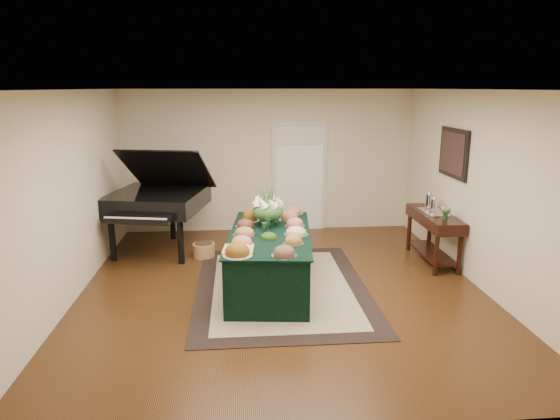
{
  "coord_description": "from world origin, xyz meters",
  "views": [
    {
      "loc": [
        -0.57,
        -6.48,
        2.73
      ],
      "look_at": [
        0.0,
        0.3,
        1.05
      ],
      "focal_mm": 32.0,
      "sensor_mm": 36.0,
      "label": 1
    }
  ],
  "objects": [
    {
      "name": "pink_bouquet",
      "position": [
        2.5,
        0.49,
        0.94
      ],
      "size": [
        0.16,
        0.16,
        0.21
      ],
      "color": "#16371E",
      "rests_on": "mahogany_sideboard"
    },
    {
      "name": "wicker_basket",
      "position": [
        -1.17,
        1.42,
        0.11
      ],
      "size": [
        0.36,
        0.36,
        0.23
      ],
      "primitive_type": "cylinder",
      "color": "#A26F41",
      "rests_on": "ground"
    },
    {
      "name": "wall_painting",
      "position": [
        2.72,
        0.89,
        1.75
      ],
      "size": [
        0.05,
        0.95,
        0.75
      ],
      "color": "black",
      "rests_on": "ground"
    },
    {
      "name": "grand_piano",
      "position": [
        -1.93,
        1.83,
        0.89
      ],
      "size": [
        1.83,
        1.97,
        1.78
      ],
      "color": "black",
      "rests_on": "ground"
    },
    {
      "name": "buffet_table",
      "position": [
        -0.16,
        0.07,
        0.4
      ],
      "size": [
        1.32,
        2.41,
        0.79
      ],
      "color": "black",
      "rests_on": "ground"
    },
    {
      "name": "tea_service",
      "position": [
        2.5,
        1.03,
        0.92
      ],
      "size": [
        0.34,
        0.58,
        0.3
      ],
      "color": "silver",
      "rests_on": "mahogany_sideboard"
    },
    {
      "name": "cutting_board",
      "position": [
        -0.59,
        -0.64,
        0.83
      ],
      "size": [
        0.4,
        0.4,
        0.1
      ],
      "color": "tan",
      "rests_on": "buffet_table"
    },
    {
      "name": "floral_centerpiece",
      "position": [
        -0.17,
        0.43,
        1.07
      ],
      "size": [
        0.47,
        0.47,
        0.47
      ],
      "color": "#16371E",
      "rests_on": "buffet_table"
    },
    {
      "name": "ground",
      "position": [
        0.0,
        0.0,
        0.0
      ],
      "size": [
        6.0,
        6.0,
        0.0
      ],
      "primitive_type": "plane",
      "color": "black",
      "rests_on": "ground"
    },
    {
      "name": "food_platters",
      "position": [
        -0.17,
        0.1,
        0.84
      ],
      "size": [
        1.21,
        2.29,
        0.14
      ],
      "color": "silver",
      "rests_on": "buffet_table"
    },
    {
      "name": "green_goblets",
      "position": [
        -0.2,
        0.09,
        0.88
      ],
      "size": [
        0.14,
        0.31,
        0.18
      ],
      "color": "#16371E",
      "rests_on": "buffet_table"
    },
    {
      "name": "area_rug",
      "position": [
        -0.0,
        0.03,
        0.01
      ],
      "size": [
        2.36,
        3.3,
        0.01
      ],
      "color": "black",
      "rests_on": "ground"
    },
    {
      "name": "kitchen_doorway",
      "position": [
        0.6,
        2.97,
        1.02
      ],
      "size": [
        1.05,
        0.07,
        2.1
      ],
      "color": "beige",
      "rests_on": "ground"
    },
    {
      "name": "mahogany_sideboard",
      "position": [
        2.49,
        0.89,
        0.62
      ],
      "size": [
        0.45,
        1.41,
        0.8
      ],
      "color": "black",
      "rests_on": "ground"
    }
  ]
}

